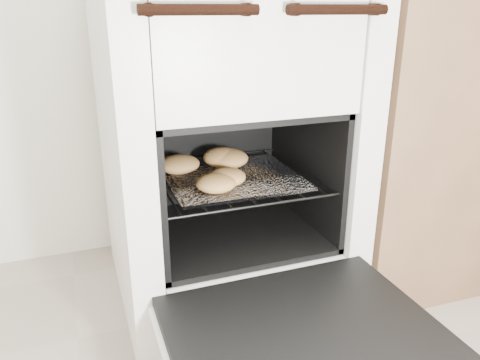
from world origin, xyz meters
The scene contains 6 objects.
stove centered at (0.13, 1.14, 0.48)m, with size 0.64×0.72×0.99m.
oven_door centered at (0.13, 0.60, 0.21)m, with size 0.58×0.45×0.04m.
oven_rack centered at (0.13, 1.07, 0.41)m, with size 0.47×0.45×0.01m.
foil_sheet centered at (0.13, 1.05, 0.41)m, with size 0.36×0.32×0.01m, color white.
baked_rolls centered at (0.08, 1.09, 0.44)m, with size 0.29×0.31×0.06m.
counter centered at (0.98, 1.14, 0.49)m, with size 0.99×0.66×0.99m, color brown.
Camera 1 is at (-0.28, -0.11, 0.86)m, focal length 35.00 mm.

